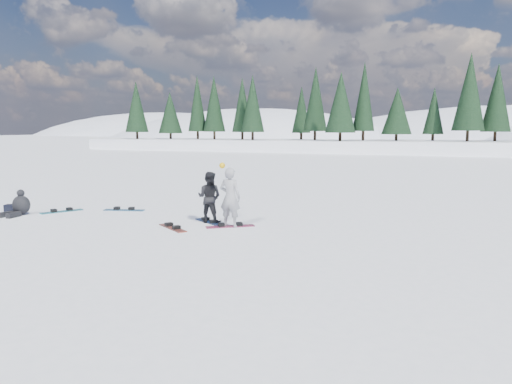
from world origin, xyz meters
TOP-DOWN VIEW (x-y plane):
  - ground at (0.00, 0.00)m, footprint 420.00×420.00m
  - alpine_backdrop at (-11.72, 189.17)m, footprint 412.50×227.00m
  - snowboarder_woman at (1.51, 1.23)m, footprint 0.68×0.45m
  - snowboarder_man at (0.58, 1.63)m, footprint 0.85×0.69m
  - seated_rider at (-6.20, 0.29)m, footprint 0.66×1.07m
  - gear_bag at (-6.90, 0.55)m, footprint 0.53×0.44m
  - snowboard_woman at (1.51, 1.24)m, footprint 1.37×1.12m
  - snowboard_man at (0.58, 1.63)m, footprint 1.40×1.06m
  - snowboard_loose_a at (-5.37, 1.38)m, footprint 0.92×1.47m
  - snowboard_loose_b at (-0.00, 0.35)m, footprint 1.40×1.08m
  - snowboard_loose_c at (-3.47, 2.52)m, footprint 1.52×0.70m

SIDE VIEW (x-z plane):
  - alpine_backdrop at x=-11.72m, z-range -40.57..12.63m
  - ground at x=0.00m, z-range 0.00..0.00m
  - snowboard_woman at x=1.51m, z-range 0.00..0.03m
  - snowboard_man at x=0.58m, z-range 0.00..0.03m
  - snowboard_loose_a at x=-5.37m, z-range 0.00..0.03m
  - snowboard_loose_b at x=0.00m, z-range 0.00..0.03m
  - snowboard_loose_c at x=-3.47m, z-range 0.00..0.03m
  - gear_bag at x=-6.90m, z-range 0.00..0.30m
  - seated_rider at x=-6.20m, z-range -0.10..0.79m
  - snowboarder_man at x=0.58m, z-range 0.00..1.65m
  - snowboarder_woman at x=1.51m, z-range -0.07..1.92m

